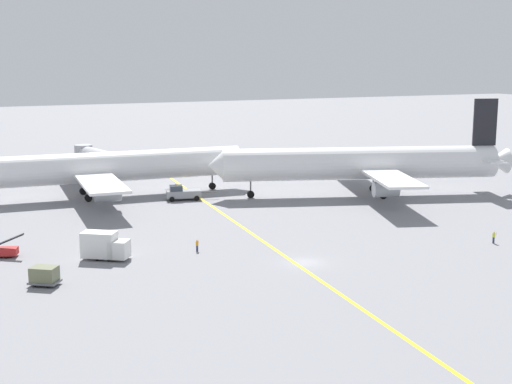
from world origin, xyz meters
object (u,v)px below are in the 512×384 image
(airliner_at_gate_left, at_px, (102,168))
(gse_belt_loader_portside, at_px, (2,251))
(pushback_tug, at_px, (182,193))
(gse_container_dolly_flat, at_px, (44,275))
(ground_crew_ramp_agent_by_cones, at_px, (494,237))
(gse_catering_truck_tall, at_px, (105,246))
(airliner_being_pushed, at_px, (362,164))
(ground_crew_marshaller_foreground, at_px, (197,245))
(jet_bridge, at_px, (97,157))

(airliner_at_gate_left, bearing_deg, gse_belt_loader_portside, -120.17)
(gse_belt_loader_portside, bearing_deg, pushback_tug, 38.71)
(gse_container_dolly_flat, distance_m, ground_crew_ramp_agent_by_cones, 58.77)
(gse_catering_truck_tall, height_order, gse_belt_loader_portside, gse_catering_truck_tall)
(airliner_at_gate_left, bearing_deg, ground_crew_ramp_agent_by_cones, -51.87)
(airliner_at_gate_left, bearing_deg, gse_container_dolly_flat, -108.82)
(airliner_being_pushed, bearing_deg, ground_crew_marshaller_foreground, -149.01)
(gse_container_dolly_flat, relative_size, gse_belt_loader_portside, 0.77)
(gse_belt_loader_portside, bearing_deg, ground_crew_ramp_agent_by_cones, -17.50)
(airliner_at_gate_left, distance_m, pushback_tug, 15.48)
(ground_crew_ramp_agent_by_cones, bearing_deg, gse_container_dolly_flat, 174.50)
(gse_catering_truck_tall, relative_size, jet_bridge, 0.32)
(pushback_tug, xyz_separation_m, ground_crew_ramp_agent_by_cones, (29.72, -45.38, -0.36))
(pushback_tug, bearing_deg, airliner_at_gate_left, 146.27)
(gse_catering_truck_tall, distance_m, gse_container_dolly_flat, 11.35)
(gse_container_dolly_flat, relative_size, ground_crew_ramp_agent_by_cones, 2.31)
(ground_crew_marshaller_foreground, bearing_deg, airliner_being_pushed, 30.99)
(gse_catering_truck_tall, distance_m, jet_bridge, 62.36)
(airliner_being_pushed, bearing_deg, gse_belt_loader_portside, -165.34)
(airliner_being_pushed, height_order, pushback_tug, airliner_being_pushed)
(gse_catering_truck_tall, height_order, jet_bridge, jet_bridge)
(gse_belt_loader_portside, xyz_separation_m, ground_crew_marshaller_foreground, (23.60, -7.33, -0.01))
(gse_catering_truck_tall, bearing_deg, airliner_being_pushed, 23.84)
(airliner_being_pushed, distance_m, jet_bridge, 55.72)
(airliner_being_pushed, xyz_separation_m, pushback_tug, (-31.16, 9.25, -4.65))
(ground_crew_marshaller_foreground, xyz_separation_m, jet_bridge, (-0.49, 62.37, 3.67))
(ground_crew_marshaller_foreground, bearing_deg, gse_catering_truck_tall, 174.62)
(airliner_being_pushed, xyz_separation_m, ground_crew_marshaller_foreground, (-39.81, -23.92, -5.06))
(airliner_being_pushed, distance_m, gse_container_dolly_flat, 67.42)
(gse_container_dolly_flat, height_order, jet_bridge, jet_bridge)
(jet_bridge, bearing_deg, gse_container_dolly_flat, -105.90)
(ground_crew_marshaller_foreground, distance_m, jet_bridge, 62.48)
(airliner_at_gate_left, bearing_deg, pushback_tug, -33.73)
(airliner_at_gate_left, relative_size, gse_belt_loader_portside, 11.08)
(airliner_at_gate_left, xyz_separation_m, gse_belt_loader_portside, (-19.84, -34.13, -4.53))
(pushback_tug, xyz_separation_m, gse_container_dolly_flat, (-28.78, -39.75, -0.06))
(gse_catering_truck_tall, distance_m, ground_crew_marshaller_foreground, 11.89)
(ground_crew_ramp_agent_by_cones, bearing_deg, jet_bridge, 117.51)
(ground_crew_ramp_agent_by_cones, distance_m, jet_bridge, 84.18)
(gse_container_dolly_flat, xyz_separation_m, jet_bridge, (19.65, 68.95, 3.31))
(airliner_being_pushed, height_order, ground_crew_marshaller_foreground, airliner_being_pushed)
(airliner_at_gate_left, xyz_separation_m, airliner_being_pushed, (43.57, -17.54, 0.53))
(airliner_being_pushed, height_order, gse_belt_loader_portside, airliner_being_pushed)
(pushback_tug, height_order, gse_catering_truck_tall, gse_catering_truck_tall)
(gse_catering_truck_tall, bearing_deg, gse_belt_loader_portside, 152.23)
(airliner_at_gate_left, relative_size, gse_container_dolly_flat, 14.45)
(airliner_at_gate_left, relative_size, gse_catering_truck_tall, 9.06)
(ground_crew_ramp_agent_by_cones, height_order, jet_bridge, jet_bridge)
(gse_catering_truck_tall, xyz_separation_m, ground_crew_marshaller_foreground, (11.80, -1.11, -0.94))
(airliner_being_pushed, distance_m, ground_crew_ramp_agent_by_cones, 36.50)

